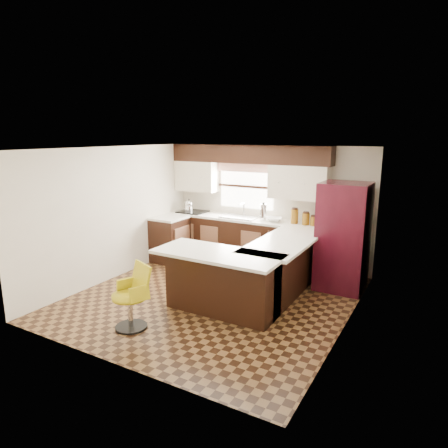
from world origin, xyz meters
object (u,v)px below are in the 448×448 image
Objects in this scene: peninsula_long at (280,270)px; peninsula_return at (222,283)px; refrigerator at (343,237)px; bar_chair at (130,297)px.

peninsula_return is at bearing -118.30° from peninsula_long.
bar_chair is at bearing -126.34° from refrigerator.
peninsula_long is 2.46m from bar_chair.
peninsula_long reaches higher than bar_chair.
peninsula_long is 1.18× the size of peninsula_return.
peninsula_long is at bearing 79.73° from bar_chair.
peninsula_long and peninsula_return have the same top height.
peninsula_return is (-0.53, -0.97, 0.00)m from peninsula_long.
peninsula_long is 1.11m from peninsula_return.
peninsula_return is 0.90× the size of refrigerator.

